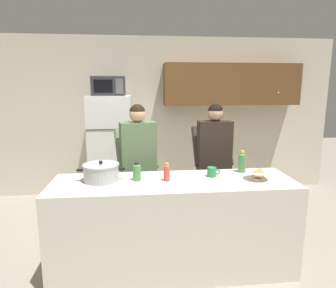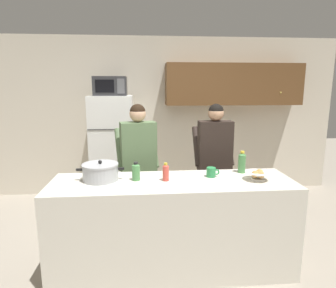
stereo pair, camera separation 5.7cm
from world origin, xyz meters
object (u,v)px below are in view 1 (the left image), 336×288
(person_by_sink, at_px, (214,153))
(bottle_mid_counter, at_px, (242,162))
(cooking_pot, at_px, (101,172))
(coffee_mug, at_px, (212,172))
(bottle_near_edge, at_px, (137,171))
(person_near_pot, at_px, (138,156))
(bread_bowl, at_px, (258,174))
(refrigerator, at_px, (111,150))
(bottle_far_corner, at_px, (167,172))
(microwave, at_px, (109,86))

(person_by_sink, xyz_separation_m, bottle_mid_counter, (0.15, -0.57, 0.04))
(cooking_pot, relative_size, coffee_mug, 3.46)
(bottle_near_edge, height_order, bottle_mid_counter, bottle_mid_counter)
(person_near_pot, bearing_deg, bottle_mid_counter, -24.91)
(bottle_mid_counter, bearing_deg, bread_bowl, -74.55)
(refrigerator, xyz_separation_m, person_near_pot, (0.42, -1.13, 0.16))
(person_near_pot, height_order, bottle_mid_counter, person_near_pot)
(bread_bowl, bearing_deg, cooking_pot, 175.24)
(refrigerator, bearing_deg, cooking_pot, -87.90)
(person_by_sink, distance_m, bottle_far_corner, 1.02)
(person_near_pot, relative_size, person_by_sink, 1.00)
(refrigerator, height_order, cooking_pot, refrigerator)
(cooking_pot, height_order, bottle_near_edge, cooking_pot)
(cooking_pot, xyz_separation_m, bottle_near_edge, (0.34, -0.03, 0.01))
(microwave, bearing_deg, coffee_mug, -56.52)
(bottle_near_edge, bearing_deg, bread_bowl, -4.69)
(refrigerator, bearing_deg, microwave, -89.93)
(person_by_sink, xyz_separation_m, cooking_pot, (-1.28, -0.71, 0.01))
(microwave, distance_m, bread_bowl, 2.58)
(person_by_sink, bearing_deg, microwave, 142.32)
(refrigerator, distance_m, cooking_pot, 1.78)
(cooking_pot, relative_size, bottle_near_edge, 2.53)
(bread_bowl, bearing_deg, person_near_pot, 146.57)
(cooking_pot, bearing_deg, bread_bowl, -4.76)
(person_by_sink, height_order, coffee_mug, person_by_sink)
(cooking_pot, bearing_deg, refrigerator, 92.10)
(refrigerator, bearing_deg, person_near_pot, -69.85)
(microwave, height_order, cooking_pot, microwave)
(microwave, xyz_separation_m, person_by_sink, (1.35, -1.04, -0.82))
(bottle_near_edge, bearing_deg, person_near_pot, 88.95)
(cooking_pot, bearing_deg, person_near_pot, 61.14)
(bottle_mid_counter, bearing_deg, person_near_pot, 155.09)
(person_near_pot, bearing_deg, bread_bowl, -33.43)
(cooking_pot, distance_m, bottle_far_corner, 0.62)
(person_by_sink, bearing_deg, bread_bowl, -75.11)
(refrigerator, bearing_deg, person_by_sink, -38.25)
(cooking_pot, xyz_separation_m, bottle_mid_counter, (1.43, 0.13, 0.03))
(microwave, distance_m, bottle_mid_counter, 2.33)
(microwave, distance_m, cooking_pot, 1.93)
(bread_bowl, relative_size, bottle_far_corner, 1.38)
(coffee_mug, bearing_deg, person_by_sink, 73.87)
(coffee_mug, relative_size, bottle_near_edge, 0.73)
(cooking_pot, xyz_separation_m, coffee_mug, (1.08, 0.01, -0.03))
(microwave, relative_size, bottle_mid_counter, 2.10)
(person_by_sink, bearing_deg, cooking_pot, -151.15)
(bread_bowl, xyz_separation_m, bottle_mid_counter, (-0.07, 0.26, 0.06))
(refrigerator, relative_size, bottle_mid_counter, 7.31)
(person_by_sink, height_order, bottle_near_edge, person_by_sink)
(person_near_pot, xyz_separation_m, bottle_mid_counter, (1.08, -0.50, 0.03))
(person_by_sink, xyz_separation_m, bottle_far_corner, (-0.66, -0.78, 0.01))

